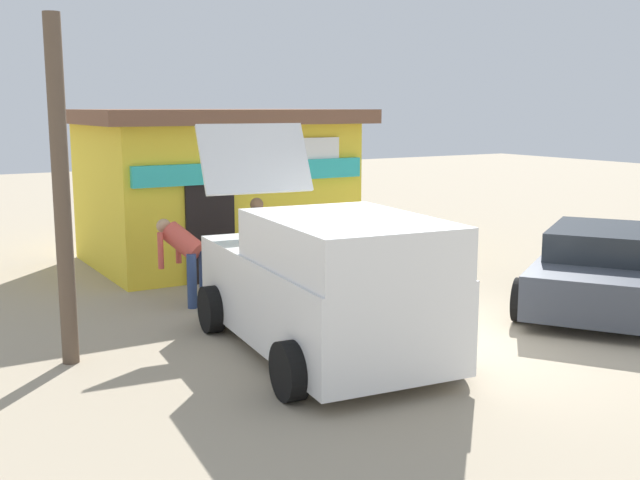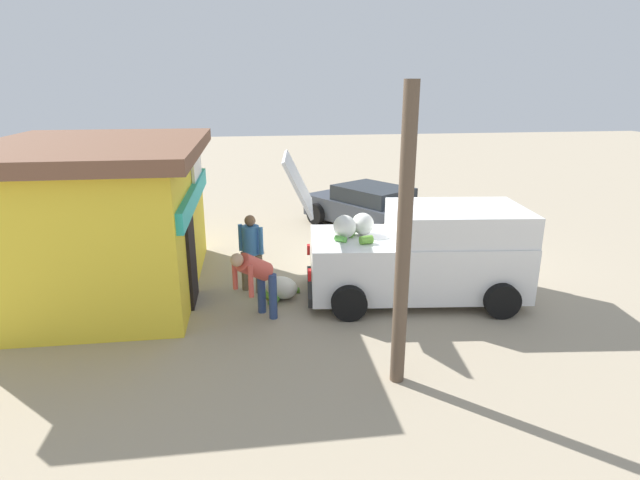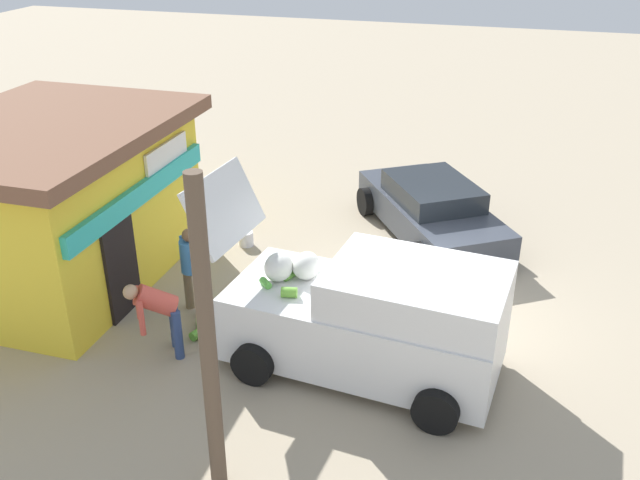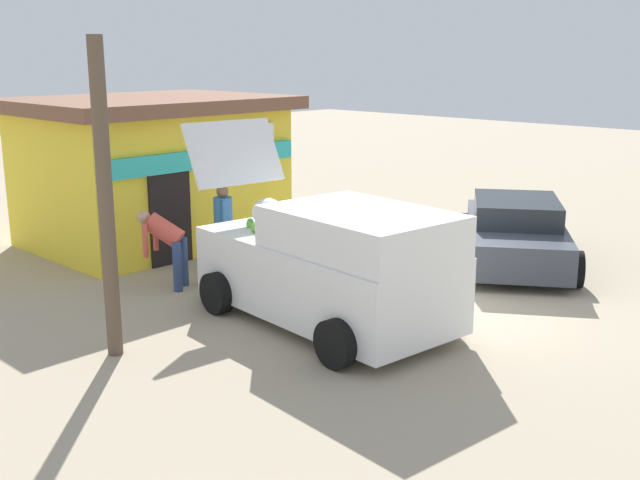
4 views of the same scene
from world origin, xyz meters
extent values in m
plane|color=tan|center=(0.00, 0.00, 0.00)|extent=(60.00, 60.00, 0.00)
cube|color=yellow|center=(-0.81, 6.40, 1.38)|extent=(4.71, 3.56, 2.75)
cube|color=#2DB7B2|center=(-0.82, 4.57, 1.93)|extent=(4.46, 0.14, 0.36)
cube|color=black|center=(-1.67, 4.61, 1.00)|extent=(0.90, 0.06, 2.00)
cube|color=white|center=(0.21, 4.59, 2.20)|extent=(1.50, 0.07, 0.60)
cube|color=brown|center=(-0.81, 6.40, 2.89)|extent=(5.25, 4.10, 0.27)
cube|color=white|center=(-2.03, 0.31, 0.71)|extent=(2.27, 4.24, 1.06)
cube|color=white|center=(-2.11, -0.46, 1.53)|extent=(2.04, 2.69, 0.58)
cube|color=black|center=(-2.23, -1.66, 1.50)|extent=(1.58, 0.25, 0.44)
cube|color=white|center=(-1.79, 2.57, 2.31)|extent=(1.72, 0.71, 1.02)
ellipsoid|color=silver|center=(-1.71, 1.30, 1.45)|extent=(0.51, 0.42, 0.42)
ellipsoid|color=silver|center=(-1.88, 1.70, 1.46)|extent=(0.52, 0.43, 0.43)
cylinder|color=#5AB644|center=(-2.14, 1.82, 1.30)|extent=(0.23, 0.24, 0.11)
cylinder|color=#53AB36|center=(-1.45, 1.35, 1.31)|extent=(0.22, 0.26, 0.14)
cylinder|color=#61A83C|center=(-1.79, 1.54, 1.31)|extent=(0.30, 0.22, 0.13)
cylinder|color=#66A836|center=(-2.33, 1.38, 1.32)|extent=(0.20, 0.26, 0.16)
cube|color=black|center=(-1.81, 2.37, 0.26)|extent=(1.76, 0.26, 0.16)
cube|color=red|center=(-2.53, 2.45, 0.76)|extent=(0.15, 0.07, 0.20)
cube|color=red|center=(-1.09, 2.30, 0.76)|extent=(0.15, 0.07, 0.20)
cylinder|color=black|center=(-3.16, -0.96, 0.32)|extent=(0.29, 0.67, 0.65)
cylinder|color=black|center=(-1.18, -1.17, 0.32)|extent=(0.29, 0.67, 0.65)
cylinder|color=black|center=(-2.87, 1.79, 0.32)|extent=(0.29, 0.67, 0.65)
cylinder|color=black|center=(-0.89, 1.58, 0.32)|extent=(0.29, 0.67, 0.65)
cube|color=#383D47|center=(2.88, -0.03, 0.49)|extent=(4.45, 3.75, 0.63)
cube|color=#1E2328|center=(2.88, -0.03, 1.02)|extent=(2.51, 2.38, 0.43)
cylinder|color=black|center=(1.18, -0.03, 0.32)|extent=(0.65, 0.53, 0.64)
cylinder|color=black|center=(2.21, -1.59, 0.32)|extent=(0.65, 0.53, 0.64)
cylinder|color=black|center=(3.56, 1.53, 0.32)|extent=(0.65, 0.53, 0.64)
cylinder|color=black|center=(4.59, -0.03, 0.32)|extent=(0.65, 0.53, 0.64)
cylinder|color=#726047|center=(-1.22, 3.62, 0.40)|extent=(0.15, 0.15, 0.81)
cylinder|color=#726047|center=(-1.41, 3.34, 0.40)|extent=(0.15, 0.15, 0.81)
cylinder|color=#3872B2|center=(-1.32, 3.48, 1.10)|extent=(0.47, 0.47, 0.57)
sphere|color=brown|center=(-1.32, 3.48, 1.49)|extent=(0.22, 0.22, 0.22)
cylinder|color=#3872B2|center=(-1.18, 3.68, 1.11)|extent=(0.09, 0.09, 0.54)
cylinder|color=#3872B2|center=(-1.45, 3.29, 1.11)|extent=(0.09, 0.09, 0.54)
cylinder|color=navy|center=(-2.62, 3.13, 0.42)|extent=(0.15, 0.15, 0.85)
cylinder|color=navy|center=(-2.34, 3.32, 0.42)|extent=(0.15, 0.15, 0.85)
cylinder|color=#CC4C3F|center=(-2.63, 3.43, 1.00)|extent=(0.67, 0.76, 0.60)
sphere|color=tan|center=(-2.83, 3.72, 1.22)|extent=(0.23, 0.23, 0.23)
cylinder|color=#CC4C3F|center=(-2.97, 3.50, 0.88)|extent=(0.09, 0.09, 0.57)
cylinder|color=#CC4C3F|center=(-2.58, 3.78, 0.88)|extent=(0.09, 0.09, 0.57)
ellipsoid|color=silver|center=(-1.75, 2.92, 0.22)|extent=(0.82, 0.84, 0.44)
cylinder|color=#6EB53D|center=(-1.75, 3.18, 0.07)|extent=(0.35, 0.27, 0.13)
cylinder|color=#63B53C|center=(-2.04, 3.09, 0.08)|extent=(0.30, 0.24, 0.16)
cylinder|color=#5FAF3B|center=(-1.53, 3.20, 0.06)|extent=(0.26, 0.19, 0.11)
cylinder|color=#518E2E|center=(-1.55, 2.67, 0.06)|extent=(0.14, 0.25, 0.11)
cylinder|color=#51B542|center=(-1.46, 3.01, 0.06)|extent=(0.29, 0.35, 0.13)
cylinder|color=silver|center=(1.33, 3.57, 0.15)|extent=(0.30, 0.30, 0.30)
cylinder|color=brown|center=(-4.85, 1.48, 2.06)|extent=(0.20, 0.20, 4.13)
camera|label=1|loc=(-6.89, -7.77, 3.07)|focal=43.21mm
camera|label=2|loc=(-10.97, 3.45, 4.09)|focal=28.32mm
camera|label=3|loc=(-10.65, -1.52, 6.57)|focal=38.99mm
camera|label=4|loc=(-9.93, -7.12, 3.92)|focal=43.17mm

